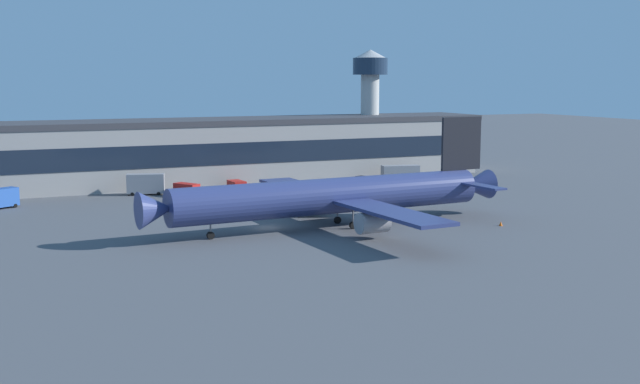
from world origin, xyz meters
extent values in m
plane|color=#4C4F54|center=(0.00, 0.00, 0.00)|extent=(600.00, 600.00, 0.00)
cube|color=#9E9993|center=(0.00, 55.48, 6.37)|extent=(142.26, 17.66, 12.74)
cube|color=#38383D|center=(0.00, 55.48, 13.34)|extent=(145.11, 18.01, 1.20)
cube|color=#192333|center=(0.00, 46.60, 7.01)|extent=(139.42, 0.16, 4.59)
cylinder|color=navy|center=(8.93, -3.92, 4.91)|extent=(51.26, 8.31, 5.49)
cone|color=navy|center=(-18.19, -5.43, 4.91)|extent=(5.22, 5.48, 5.21)
cone|color=navy|center=(36.32, -2.40, 4.91)|extent=(6.30, 5.26, 4.94)
cube|color=black|center=(33.41, -2.56, 12.04)|extent=(7.70, 0.93, 8.78)
cube|color=navy|center=(33.24, -8.61, 5.73)|extent=(2.94, 9.99, 0.30)
cube|color=navy|center=(32.57, 3.44, 5.73)|extent=(2.94, 9.99, 0.30)
cube|color=navy|center=(11.71, -18.01, 4.36)|extent=(7.26, 23.26, 0.50)
cube|color=navy|center=(10.14, 10.40, 4.36)|extent=(7.26, 23.26, 0.50)
cylinder|color=#99999E|center=(10.53, -14.63, 2.45)|extent=(4.69, 3.26, 3.02)
cylinder|color=#99999E|center=(9.33, 6.90, 2.45)|extent=(4.69, 3.26, 3.02)
cylinder|color=black|center=(-10.43, -4.99, 0.55)|extent=(1.13, 0.56, 1.10)
cylinder|color=slate|center=(-10.43, -4.99, 1.91)|extent=(0.24, 0.24, 2.17)
cylinder|color=black|center=(11.61, -6.24, 0.55)|extent=(1.13, 0.56, 1.10)
cylinder|color=slate|center=(11.61, -6.24, 1.91)|extent=(0.24, 0.24, 2.17)
cylinder|color=black|center=(11.34, -1.31, 0.55)|extent=(1.13, 0.56, 1.10)
cylinder|color=slate|center=(11.34, -1.31, 1.91)|extent=(0.24, 0.24, 2.17)
cylinder|color=#B7B7B2|center=(48.55, 59.02, 11.80)|extent=(4.43, 4.43, 23.60)
cylinder|color=#1E2D42|center=(48.55, 59.02, 25.60)|extent=(8.43, 8.43, 4.00)
cone|color=#A5A5A5|center=(48.55, 59.02, 28.60)|extent=(7.58, 7.58, 2.00)
cube|color=red|center=(9.02, 42.56, 1.05)|extent=(2.87, 4.94, 1.40)
cube|color=black|center=(8.94, 43.88, 1.33)|extent=(2.48, 1.81, 0.35)
cylinder|color=black|center=(7.75, 44.17, 0.35)|extent=(0.34, 0.72, 0.70)
cylinder|color=black|center=(10.09, 44.30, 0.35)|extent=(0.34, 0.72, 0.70)
cylinder|color=black|center=(7.94, 40.82, 0.35)|extent=(0.34, 0.72, 0.70)
cylinder|color=black|center=(10.28, 40.95, 0.35)|extent=(0.34, 0.72, 0.70)
cube|color=gray|center=(-9.83, 42.23, 2.25)|extent=(7.64, 4.50, 3.80)
cube|color=black|center=(-7.93, 41.68, 3.01)|extent=(3.08, 3.00, 0.95)
cylinder|color=black|center=(-7.09, 42.65, 0.35)|extent=(0.76, 0.48, 0.70)
cylinder|color=black|center=(-7.74, 40.40, 0.35)|extent=(0.76, 0.48, 0.70)
cylinder|color=black|center=(-11.93, 44.05, 0.35)|extent=(0.76, 0.48, 0.70)
cylinder|color=black|center=(-12.58, 41.80, 0.35)|extent=(0.76, 0.48, 0.70)
cube|color=red|center=(-3.05, 36.73, 1.45)|extent=(4.59, 5.58, 2.20)
cube|color=black|center=(-2.31, 35.51, 1.89)|extent=(2.68, 2.61, 0.55)
cylinder|color=black|center=(-1.26, 35.69, 0.35)|extent=(0.62, 0.75, 0.70)
cylinder|color=black|center=(-2.95, 34.66, 0.35)|extent=(0.62, 0.75, 0.70)
cylinder|color=black|center=(-3.16, 38.80, 0.35)|extent=(0.62, 0.75, 0.70)
cylinder|color=black|center=(-4.85, 37.77, 0.35)|extent=(0.62, 0.75, 0.70)
cube|color=#2651A5|center=(-36.65, 36.01, 1.95)|extent=(6.41, 5.04, 3.20)
cylinder|color=black|center=(-34.29, 36.10, 0.35)|extent=(0.76, 0.60, 0.70)
cylinder|color=black|center=(-35.35, 37.98, 0.35)|extent=(0.76, 0.60, 0.70)
cube|color=black|center=(36.27, 35.45, 1.15)|extent=(4.27, 6.68, 1.60)
cube|color=black|center=(36.94, 33.82, 1.47)|extent=(2.55, 2.77, 0.40)
cylinder|color=black|center=(37.95, 33.72, 0.35)|extent=(0.54, 0.76, 0.70)
cylinder|color=black|center=(36.29, 33.03, 0.35)|extent=(0.54, 0.76, 0.70)
cylinder|color=black|center=(36.26, 37.86, 0.35)|extent=(0.54, 0.76, 0.70)
cylinder|color=black|center=(34.59, 37.18, 0.35)|extent=(0.54, 0.76, 0.70)
cube|color=gray|center=(47.25, 41.50, 1.85)|extent=(8.81, 4.56, 3.00)
cube|color=black|center=(49.50, 40.99, 2.45)|extent=(3.43, 3.15, 0.75)
cylinder|color=black|center=(50.39, 42.09, 0.35)|extent=(0.75, 0.44, 0.70)
cylinder|color=black|center=(49.85, 39.63, 0.35)|extent=(0.75, 0.44, 0.70)
cylinder|color=black|center=(44.65, 43.36, 0.35)|extent=(0.75, 0.44, 0.70)
cylinder|color=black|center=(44.11, 40.90, 0.35)|extent=(0.75, 0.44, 0.70)
cone|color=#F2590C|center=(33.73, -13.40, 0.36)|extent=(0.58, 0.58, 0.72)
camera|label=1|loc=(-41.20, -112.16, 22.75)|focal=44.32mm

